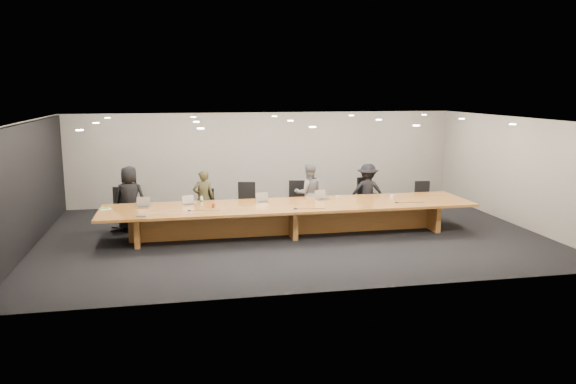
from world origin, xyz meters
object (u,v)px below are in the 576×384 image
laptop_d (323,195)px  paper_cup_far (392,197)px  amber_mug (213,206)px  laptop_b (190,200)px  person_b (204,198)px  mic_center (295,208)px  mic_right (397,202)px  chair_far_right (424,199)px  chair_left (204,208)px  laptop_a (143,202)px  mic_left (189,210)px  conference_table (290,214)px  paper_cup_near (337,197)px  chair_far_left (122,209)px  av_box (142,216)px  water_bottle (202,201)px  chair_right (369,198)px  laptop_c (263,197)px  chair_mid_right (298,201)px  chair_mid_left (246,203)px  person_a (130,198)px  person_c (309,193)px

laptop_d → paper_cup_far: laptop_d is taller
amber_mug → laptop_b: bearing=141.3°
person_b → mic_center: bearing=137.7°
paper_cup_far → mic_right: size_ratio=0.90×
chair_far_right → paper_cup_far: (-1.36, -1.03, 0.30)m
chair_left → laptop_a: laptop_a is taller
laptop_d → mic_left: 3.41m
conference_table → paper_cup_near: 1.38m
chair_left → laptop_b: 0.96m
chair_far_left → amber_mug: 2.54m
laptop_a → av_box: bearing=-82.5°
water_bottle → chair_left: bearing=83.8°
chair_far_left → chair_right: size_ratio=0.96×
laptop_d → mic_center: 1.30m
chair_far_left → laptop_d: chair_far_left is taller
chair_far_left → water_bottle: 2.15m
chair_far_right → av_box: 7.70m
amber_mug → av_box: amber_mug is taller
chair_far_left → laptop_a: bearing=-60.2°
paper_cup_near → mic_right: size_ratio=0.75×
av_box → mic_center: size_ratio=1.90×
conference_table → chair_far_left: bearing=163.3°
laptop_d → av_box: 4.50m
laptop_a → laptop_c: size_ratio=1.03×
chair_right → paper_cup_far: (0.20, -1.14, 0.23)m
chair_mid_right → laptop_c: size_ratio=3.64×
chair_mid_right → amber_mug: size_ratio=11.48×
chair_mid_left → person_a: size_ratio=0.68×
chair_mid_left → laptop_d: bearing=-13.2°
chair_mid_right → chair_far_right: size_ratio=1.11×
laptop_a → av_box: size_ratio=1.39×
chair_right → chair_far_right: (1.55, -0.11, -0.07)m
water_bottle → mic_left: (-0.31, -0.60, -0.09)m
chair_mid_right → mic_left: size_ratio=10.72×
conference_table → laptop_d: size_ratio=28.21×
chair_far_right → mic_left: bearing=-160.0°
chair_mid_right → person_b: bearing=-167.4°
conference_table → chair_far_left: size_ratio=8.18×
chair_mid_right → av_box: (-3.93, -1.93, 0.21)m
person_b → mic_right: 4.88m
person_b → person_c: person_c is taller
person_b → mic_left: person_b is taller
laptop_b → paper_cup_near: (3.69, 0.01, -0.07)m
chair_far_left → laptop_d: 5.05m
person_a → amber_mug: size_ratio=16.82×
chair_left → person_a: (-1.84, 0.08, 0.31)m
person_b → chair_mid_left: bearing=-173.9°
laptop_d → water_bottle: laptop_d is taller
chair_mid_right → chair_far_right: 3.55m
amber_mug → mic_left: bearing=-156.8°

